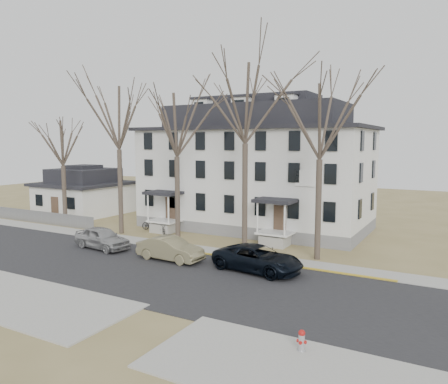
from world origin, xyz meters
The scene contains 18 objects.
ground centered at (0.00, 0.00, 0.00)m, with size 120.00×120.00×0.00m, color olive.
main_road centered at (0.00, 2.00, 0.00)m, with size 120.00×10.00×0.04m, color #27272A.
far_sidewalk centered at (0.00, 8.00, 0.00)m, with size 120.00×2.00×0.08m, color #A09F97.
yellow_curb centered at (5.00, 7.10, 0.00)m, with size 14.00×0.25×0.06m, color gold.
boarding_house centered at (-2.00, 17.95, 5.38)m, with size 20.80×12.36×12.05m.
small_house centered at (-22.00, 16.00, 2.25)m, with size 8.70×8.70×5.00m.
fence centered at (-21.00, 9.50, 0.00)m, with size 14.00×0.06×1.20m, color gray.
tree_far_left centered at (-11.00, 9.80, 10.34)m, with size 8.40×8.40×13.72m.
tree_mid_left centered at (-5.00, 9.80, 9.60)m, with size 7.80×7.80×12.74m.
tree_center centered at (1.00, 9.80, 11.08)m, with size 9.00×9.00×14.70m.
tree_mid_right centered at (6.50, 9.80, 9.60)m, with size 7.80×7.80×12.74m.
tree_bungalow centered at (-18.00, 9.80, 8.12)m, with size 6.60×6.60×10.78m.
car_silver centered at (-8.31, 4.77, 0.81)m, with size 1.91×4.75×1.62m, color #A1A1A1.
car_tan centered at (-1.98, 4.62, 0.78)m, with size 1.64×4.71×1.55m, color #7C7452.
car_navy centered at (4.19, 5.20, 0.79)m, with size 2.61×5.65×1.57m, color black.
bicycle_left centered at (-7.71, 11.26, 0.40)m, with size 0.53×1.53×0.81m, color black.
bicycle_right centered at (-9.47, 12.00, 0.54)m, with size 0.51×1.79×1.08m, color black.
fire_hydrant centered at (9.98, -3.44, 0.45)m, with size 0.37×0.35×0.89m.
Camera 1 is at (15.04, -18.56, 7.89)m, focal length 35.00 mm.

